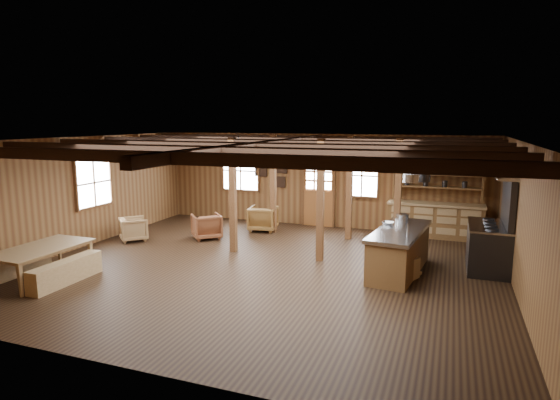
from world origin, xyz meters
name	(u,v)px	position (x,y,z in m)	size (l,w,h in m)	color
room	(263,205)	(0.00, 0.00, 1.40)	(10.04, 9.04, 2.84)	black
ceiling_joists	(266,145)	(0.00, 0.18, 2.68)	(9.80, 8.82, 0.18)	black
timber_posts	(313,193)	(0.52, 2.08, 1.40)	(3.95, 2.35, 2.80)	#452513
back_door	(319,198)	(0.00, 4.45, 0.88)	(1.02, 0.08, 2.15)	brown
window_back_left	(241,171)	(-2.60, 4.46, 1.60)	(1.32, 0.06, 1.32)	white
window_back_right	(362,176)	(1.30, 4.46, 1.60)	(1.02, 0.06, 1.32)	white
window_left	(94,183)	(-4.96, 0.50, 1.60)	(0.14, 1.24, 1.32)	white
notice_boards	(273,171)	(-1.50, 4.46, 1.64)	(1.08, 0.03, 0.90)	beige
back_counter	(435,216)	(3.40, 4.20, 0.60)	(2.55, 0.60, 2.45)	brown
pendant_lamps	(194,159)	(-2.25, 1.00, 2.25)	(1.86, 2.36, 0.66)	#29292C
pot_rack	(421,169)	(3.19, 0.34, 2.27)	(0.42, 3.00, 0.45)	#29292C
kitchen_island	(399,250)	(2.81, 0.76, 0.48)	(1.17, 2.59, 1.20)	brown
step_stool	(407,267)	(3.00, 0.48, 0.22)	(0.49, 0.35, 0.44)	olive
commercial_range	(491,240)	(4.65, 1.63, 0.66)	(0.87, 1.69, 2.08)	#29292C
dining_table	(43,264)	(-3.90, -2.23, 0.34)	(1.93, 1.08, 0.68)	olive
bench_wall	(16,266)	(-4.65, -2.23, 0.21)	(0.29, 1.56, 0.43)	olive
bench_aisle	(66,272)	(-3.32, -2.23, 0.23)	(0.31, 1.68, 0.46)	olive
armchair_a	(207,226)	(-2.45, 1.89, 0.34)	(0.73, 0.75, 0.68)	brown
armchair_b	(263,219)	(-1.35, 3.27, 0.36)	(0.77, 0.79, 0.72)	brown
armchair_c	(134,229)	(-4.19, 1.02, 0.31)	(0.67, 0.69, 0.63)	olive
counter_pot	(402,218)	(2.77, 1.53, 1.03)	(0.29, 0.29, 0.17)	#B2B5B9
bowl	(388,223)	(2.51, 1.11, 0.97)	(0.26, 0.26, 0.06)	silver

